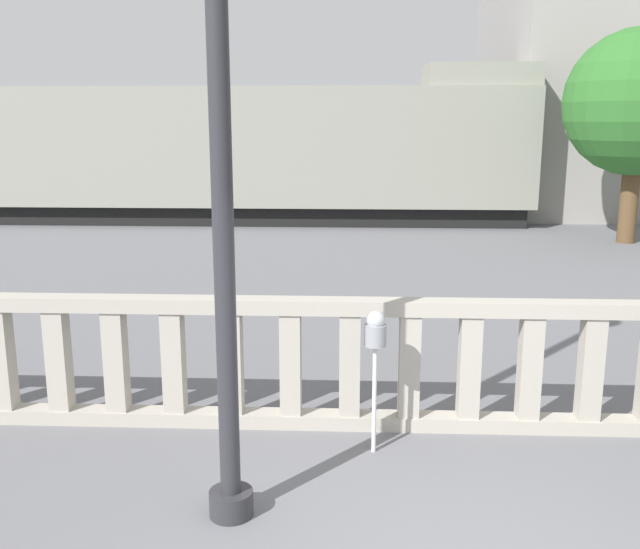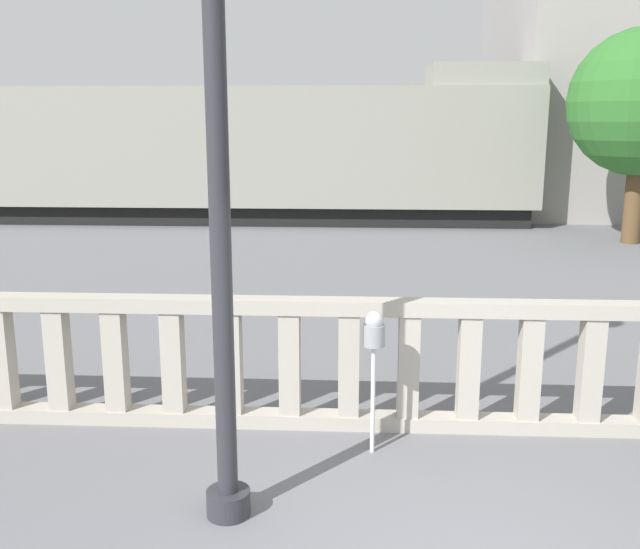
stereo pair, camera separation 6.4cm
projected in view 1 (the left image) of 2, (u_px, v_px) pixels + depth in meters
The scene contains 6 objects.
balustrade at pixel (439, 366), 6.86m from camera, with size 17.73×0.24×1.30m.
lamppost at pixel (217, 31), 4.72m from camera, with size 0.37×0.37×6.43m.
parking_meter at pixel (375, 338), 6.29m from camera, with size 0.20×0.20×1.33m.
train_near at pixel (187, 152), 20.64m from camera, with size 19.99×2.81×4.42m.
train_far at pixel (429, 140), 32.55m from camera, with size 29.21×2.75×4.41m.
tree_left at pixel (638, 103), 16.70m from camera, with size 3.44×3.44×5.06m.
Camera 1 is at (-0.85, -3.97, 2.99)m, focal length 40.00 mm.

